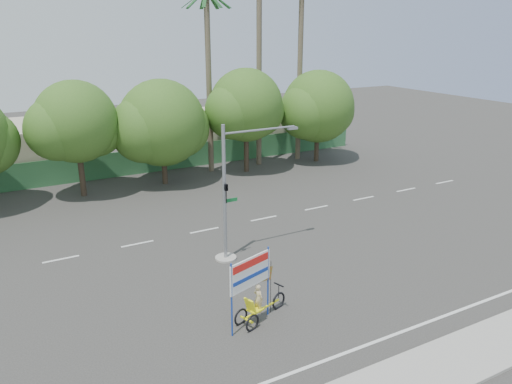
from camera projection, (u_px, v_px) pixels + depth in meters
name	position (u px, v px, depth m)	size (l,w,h in m)	color
ground	(310.00, 280.00, 23.54)	(120.00, 120.00, 0.00)	#33302D
sidewalk_near	(433.00, 371.00, 17.27)	(50.00, 2.40, 0.12)	gray
fence	(162.00, 159.00, 41.14)	(38.00, 0.08, 2.00)	#336B3D
building_left	(24.00, 149.00, 40.04)	(12.00, 8.00, 4.00)	#B5AD90
building_right	(227.00, 131.00, 48.27)	(14.00, 8.00, 3.60)	#B5AD90
tree_left	(75.00, 125.00, 33.75)	(6.66, 5.60, 8.07)	#473828
tree_center	(161.00, 125.00, 36.65)	(7.62, 6.40, 7.85)	#473828
tree_right	(246.00, 108.00, 39.59)	(6.90, 5.80, 8.36)	#473828
tree_far_right	(318.00, 109.00, 42.95)	(7.38, 6.20, 7.94)	#473828
palm_tall	(259.00, 38.00, 40.11)	(3.73, 3.79, 17.45)	#70604C
palm_mid	(300.00, 51.00, 42.26)	(3.73, 3.79, 15.45)	#70604C
palm_short	(208.00, 61.00, 38.58)	(3.73, 3.79, 14.45)	#70604C
traffic_signal	(230.00, 205.00, 24.94)	(4.72, 1.10, 7.00)	gray
trike_billboard	(256.00, 294.00, 19.87)	(3.05, 1.32, 3.13)	black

